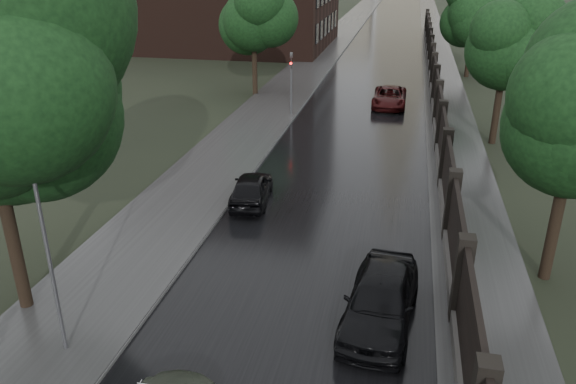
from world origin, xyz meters
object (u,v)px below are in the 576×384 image
(tree_right_b, at_px, (506,51))
(hatchback_left, at_px, (251,188))
(car_right_near, at_px, (381,299))
(car_right_far, at_px, (389,97))
(tree_left_far, at_px, (254,20))
(tree_right_c, at_px, (474,15))
(traffic_light, at_px, (291,79))
(tree_right_a, at_px, (575,129))
(lamp_post, at_px, (50,264))

(tree_right_b, relative_size, hatchback_left, 1.89)
(car_right_near, bearing_deg, car_right_far, 97.28)
(tree_left_far, distance_m, car_right_far, 10.75)
(tree_right_c, xyz_separation_m, hatchback_left, (-10.73, -28.29, -4.32))
(car_right_far, bearing_deg, traffic_light, -147.24)
(car_right_near, bearing_deg, tree_left_far, 117.63)
(tree_right_c, relative_size, hatchback_left, 1.89)
(tree_left_far, distance_m, tree_right_b, 17.45)
(tree_right_b, relative_size, car_right_far, 1.51)
(traffic_light, xyz_separation_m, car_right_near, (6.77, -20.51, -1.61))
(car_right_far, bearing_deg, tree_left_far, 173.04)
(car_right_near, bearing_deg, hatchback_left, 133.59)
(hatchback_left, distance_m, car_right_far, 17.75)
(tree_right_c, height_order, traffic_light, tree_right_c)
(car_right_near, distance_m, car_right_far, 24.31)
(tree_left_far, relative_size, traffic_light, 1.85)
(tree_right_b, bearing_deg, hatchback_left, -136.20)
(tree_left_far, xyz_separation_m, traffic_light, (3.70, -5.01, -2.84))
(car_right_far, bearing_deg, tree_right_c, 62.74)
(hatchback_left, height_order, car_right_far, car_right_far)
(tree_right_b, distance_m, traffic_light, 12.44)
(traffic_light, bearing_deg, hatchback_left, -85.41)
(tree_left_far, distance_m, tree_right_a, 26.91)
(tree_right_a, xyz_separation_m, car_right_far, (-5.86, 20.77, -4.30))
(tree_left_far, relative_size, tree_right_c, 1.05)
(car_right_near, bearing_deg, tree_right_c, 87.26)
(traffic_light, bearing_deg, car_right_near, -71.74)
(tree_right_c, distance_m, hatchback_left, 30.57)
(tree_right_c, bearing_deg, car_right_far, -117.56)
(tree_right_a, distance_m, traffic_light, 20.85)
(car_right_near, bearing_deg, tree_right_b, 79.30)
(lamp_post, relative_size, hatchback_left, 1.38)
(tree_right_c, relative_size, car_right_near, 1.52)
(traffic_light, relative_size, car_right_near, 0.87)
(tree_left_far, height_order, tree_right_b, tree_left_far)
(tree_right_b, distance_m, car_right_near, 18.70)
(tree_left_far, bearing_deg, tree_right_c, 32.83)
(lamp_post, xyz_separation_m, car_right_near, (7.87, 2.98, -1.89))
(tree_right_c, xyz_separation_m, lamp_post, (-12.90, -38.50, -2.28))
(tree_left_far, xyz_separation_m, tree_right_a, (15.50, -22.00, -0.29))
(tree_right_b, relative_size, traffic_light, 1.75)
(tree_right_b, bearing_deg, traffic_light, 165.76)
(tree_left_far, xyz_separation_m, tree_right_b, (15.50, -8.00, -0.29))
(tree_right_b, distance_m, tree_right_c, 18.00)
(hatchback_left, relative_size, car_right_far, 0.80)
(tree_right_b, xyz_separation_m, lamp_post, (-12.90, -20.50, -2.28))
(tree_left_far, height_order, tree_right_c, tree_left_far)
(car_right_far, bearing_deg, tree_right_b, -48.83)
(tree_left_far, distance_m, car_right_near, 27.94)
(tree_left_far, relative_size, car_right_far, 1.59)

